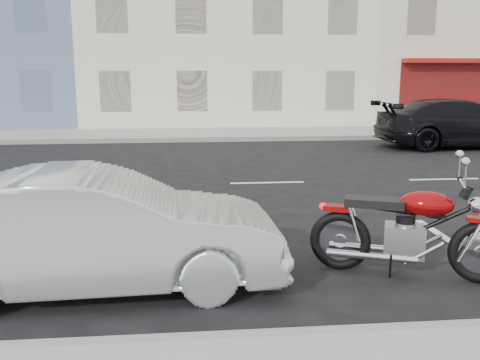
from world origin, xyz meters
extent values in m
plane|color=black|center=(0.00, 0.00, 0.00)|extent=(120.00, 120.00, 0.00)
cube|color=gray|center=(-5.00, 8.70, 0.07)|extent=(80.00, 3.40, 0.15)
cube|color=gray|center=(-5.00, -7.00, 0.08)|extent=(80.00, 0.12, 0.16)
cube|color=gray|center=(-5.00, 7.00, 0.08)|extent=(80.00, 0.12, 0.16)
cube|color=beige|center=(-2.00, 16.30, 5.75)|extent=(12.00, 12.00, 11.50)
torus|color=black|center=(-1.12, -5.49, 0.35)|extent=(0.72, 0.38, 0.73)
cube|color=#790405|center=(-1.16, -5.47, 0.75)|extent=(0.37, 0.28, 0.07)
cube|color=gray|center=(-0.43, -5.76, 0.41)|extent=(0.55, 0.47, 0.37)
cube|color=black|center=(-0.76, -5.63, 0.85)|extent=(0.73, 0.51, 0.10)
cylinder|color=silver|center=(-0.82, -5.77, 0.24)|extent=(1.00, 0.46, 0.09)
cylinder|color=silver|center=(-0.71, -5.49, 0.24)|extent=(1.00, 0.46, 0.09)
imported|color=#AEB2B6|center=(-4.68, -5.52, 0.67)|extent=(4.11, 1.61, 1.33)
imported|color=black|center=(4.84, 4.91, 0.76)|extent=(5.29, 2.26, 1.52)
camera|label=1|loc=(-3.67, -11.22, 2.37)|focal=40.00mm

